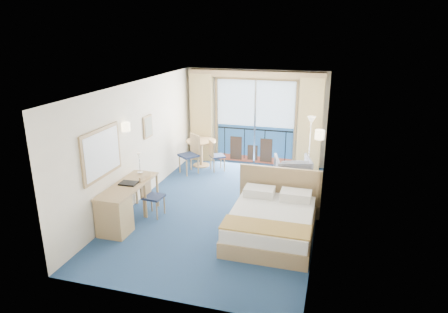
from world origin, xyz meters
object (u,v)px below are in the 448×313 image
nightstand (308,199)px  desk_chair (150,193)px  floor_lamp (311,132)px  table_chair_a (215,154)px  armchair (292,172)px  bed (272,221)px  table_chair_b (191,152)px  round_table (201,147)px  desk (117,210)px

nightstand → desk_chair: 3.38m
floor_lamp → table_chair_a: 2.65m
nightstand → armchair: armchair is taller
armchair → floor_lamp: floor_lamp is taller
nightstand → bed: bearing=-113.1°
bed → table_chair_b: bearing=132.9°
armchair → round_table: armchair is taller
bed → floor_lamp: bearing=82.8°
bed → desk_chair: 2.61m
floor_lamp → desk: 5.21m
round_table → floor_lamp: bearing=-3.0°
nightstand → table_chair_a: 3.27m
floor_lamp → desk_chair: floor_lamp is taller
desk_chair → table_chair_a: size_ratio=1.03×
bed → round_table: bed is taller
floor_lamp → table_chair_b: floor_lamp is taller
floor_lamp → table_chair_a: (-2.53, -0.12, -0.77)m
bed → desk: 2.97m
nightstand → desk_chair: desk_chair is taller
round_table → nightstand: bearing=-33.9°
armchair → desk: bearing=31.6°
nightstand → desk_chair: size_ratio=0.61×
nightstand → round_table: size_ratio=0.64×
armchair → floor_lamp: size_ratio=0.52×
desk → table_chair_b: (0.23, 3.50, 0.15)m
bed → floor_lamp: (0.42, 3.31, 0.96)m
nightstand → table_chair_b: 3.61m
bed → table_chair_a: size_ratio=2.32×
nightstand → desk: size_ratio=0.32×
round_table → table_chair_b: bearing=-97.1°
floor_lamp → round_table: size_ratio=1.97×
armchair → table_chair_a: bearing=-30.4°
bed → table_chair_b: 3.94m
bed → nightstand: (0.57, 1.33, -0.03)m
desk → round_table: desk is taller
nightstand → floor_lamp: size_ratio=0.33×
armchair → table_chair_a: size_ratio=0.99×
bed → desk_chair: size_ratio=2.26×
armchair → desk: desk is taller
desk_chair → round_table: size_ratio=1.06×
desk → desk_chair: size_ratio=1.89×
floor_lamp → armchair: bearing=-115.8°
nightstand → round_table: 3.84m
armchair → bed: bearing=72.6°
table_chair_b → bed: bearing=-9.7°
desk_chair → table_chair_b: (-0.08, 2.70, 0.09)m
armchair → round_table: size_ratio=1.02×
bed → table_chair_a: bed is taller
nightstand → desk_chair: bearing=-160.1°
armchair → round_table: (-2.69, 0.86, 0.18)m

